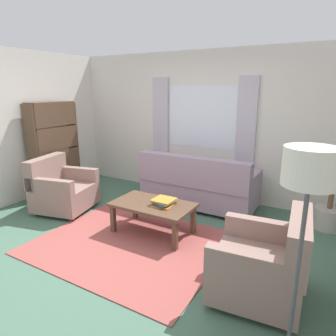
{
  "coord_description": "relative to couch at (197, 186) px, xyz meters",
  "views": [
    {
      "loc": [
        2.17,
        -2.77,
        1.95
      ],
      "look_at": [
        0.17,
        0.7,
        0.88
      ],
      "focal_mm": 31.87,
      "sensor_mm": 36.0,
      "label": 1
    }
  ],
  "objects": [
    {
      "name": "armchair_right",
      "position": [
        1.5,
        -1.77,
        -0.01
      ],
      "size": [
        0.89,
        0.91,
        0.88
      ],
      "rotation": [
        0.0,
        0.0,
        -1.48
      ],
      "color": "gray",
      "rests_on": "ground_plane"
    },
    {
      "name": "window_with_curtains",
      "position": [
        -0.23,
        0.58,
        1.08
      ],
      "size": [
        1.98,
        0.07,
        1.4
      ],
      "color": "white"
    },
    {
      "name": "ground_plane",
      "position": [
        -0.23,
        -1.59,
        -0.37
      ],
      "size": [
        6.24,
        6.24,
        0.0
      ],
      "primitive_type": "plane",
      "color": "#476B56"
    },
    {
      "name": "standing_lamp",
      "position": [
        1.83,
        -2.45,
        0.98
      ],
      "size": [
        0.33,
        0.33,
        1.62
      ],
      "color": "#4C4C51",
      "rests_on": "ground_plane"
    },
    {
      "name": "area_rug",
      "position": [
        -0.23,
        -1.59,
        -0.36
      ],
      "size": [
        2.33,
        1.93,
        0.01
      ],
      "primitive_type": "cube",
      "color": "#9E4C47",
      "rests_on": "ground_plane"
    },
    {
      "name": "armchair_left",
      "position": [
        -1.87,
        -1.24,
        -0.01
      ],
      "size": [
        0.99,
        1.0,
        0.88
      ],
      "rotation": [
        0.0,
        0.0,
        1.8
      ],
      "color": "gray",
      "rests_on": "ground_plane"
    },
    {
      "name": "coffee_table",
      "position": [
        -0.12,
        -1.19,
        0.01
      ],
      "size": [
        1.1,
        0.64,
        0.44
      ],
      "color": "brown",
      "rests_on": "ground_plane"
    },
    {
      "name": "book_stack_on_table",
      "position": [
        0.03,
        -1.15,
        0.11
      ],
      "size": [
        0.3,
        0.34,
        0.08
      ],
      "color": "orange",
      "rests_on": "coffee_table"
    },
    {
      "name": "wall_back",
      "position": [
        -0.23,
        0.67,
        0.93
      ],
      "size": [
        5.32,
        0.12,
        2.6
      ],
      "primitive_type": "cube",
      "color": "silver",
      "rests_on": "ground_plane"
    },
    {
      "name": "couch",
      "position": [
        0.0,
        0.0,
        0.0
      ],
      "size": [
        1.9,
        0.82,
        0.92
      ],
      "rotation": [
        0.0,
        0.0,
        3.14
      ],
      "color": "#998499",
      "rests_on": "ground_plane"
    },
    {
      "name": "bookshelf",
      "position": [
        -2.57,
        -0.68,
        0.51
      ],
      "size": [
        0.3,
        0.94,
        1.72
      ],
      "rotation": [
        0.0,
        0.0,
        -1.57
      ],
      "color": "brown",
      "rests_on": "ground_plane"
    },
    {
      "name": "potted_plant",
      "position": [
        1.97,
        0.19,
        0.07
      ],
      "size": [
        1.14,
        1.01,
        1.16
      ],
      "color": "#B7B2A8",
      "rests_on": "ground_plane"
    }
  ]
}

